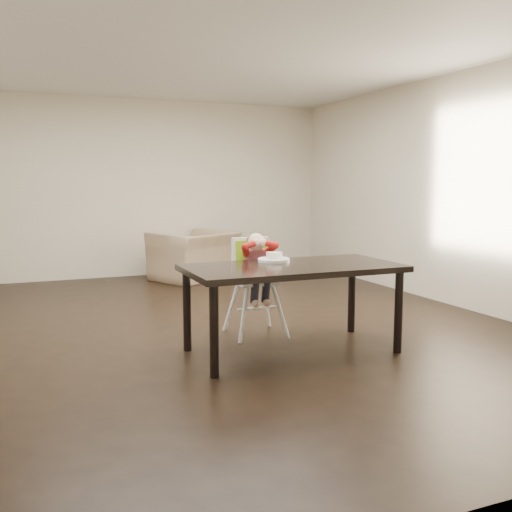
{
  "coord_description": "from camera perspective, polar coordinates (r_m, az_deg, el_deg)",
  "views": [
    {
      "loc": [
        -1.67,
        -5.31,
        1.44
      ],
      "look_at": [
        0.26,
        -0.65,
        0.79
      ],
      "focal_mm": 40.0,
      "sensor_mm": 36.0,
      "label": 1
    }
  ],
  "objects": [
    {
      "name": "plate",
      "position": [
        5.02,
        1.84,
        -0.22
      ],
      "size": [
        0.35,
        0.35,
        0.08
      ],
      "rotation": [
        0.0,
        0.0,
        0.27
      ],
      "color": "white",
      "rests_on": "dining_table"
    },
    {
      "name": "armchair",
      "position": [
        8.5,
        -6.23,
        0.84
      ],
      "size": [
        1.31,
        1.14,
        0.96
      ],
      "primitive_type": "imported",
      "rotation": [
        0.0,
        0.0,
        3.62
      ],
      "color": "tan",
      "rests_on": "ground"
    },
    {
      "name": "room_walls",
      "position": [
        5.58,
        -5.06,
        11.6
      ],
      "size": [
        6.02,
        7.02,
        2.71
      ],
      "color": "beige",
      "rests_on": "ground"
    },
    {
      "name": "high_chair",
      "position": [
        5.38,
        -0.14,
        -0.71
      ],
      "size": [
        0.42,
        0.42,
        0.97
      ],
      "rotation": [
        0.0,
        0.0,
        -0.04
      ],
      "color": "white",
      "rests_on": "ground"
    },
    {
      "name": "ground",
      "position": [
        5.75,
        -4.85,
        -7.16
      ],
      "size": [
        7.0,
        7.0,
        0.0
      ],
      "primitive_type": "plane",
      "color": "black",
      "rests_on": "ground"
    },
    {
      "name": "dining_table",
      "position": [
        4.82,
        3.66,
        -1.84
      ],
      "size": [
        1.8,
        0.9,
        0.75
      ],
      "color": "black",
      "rests_on": "ground"
    }
  ]
}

